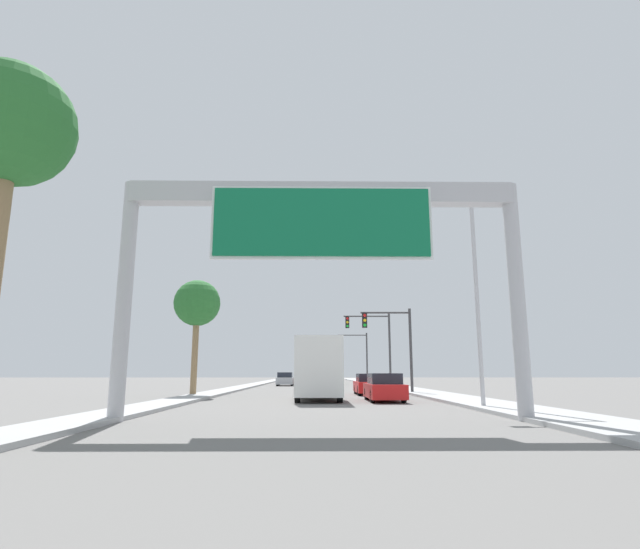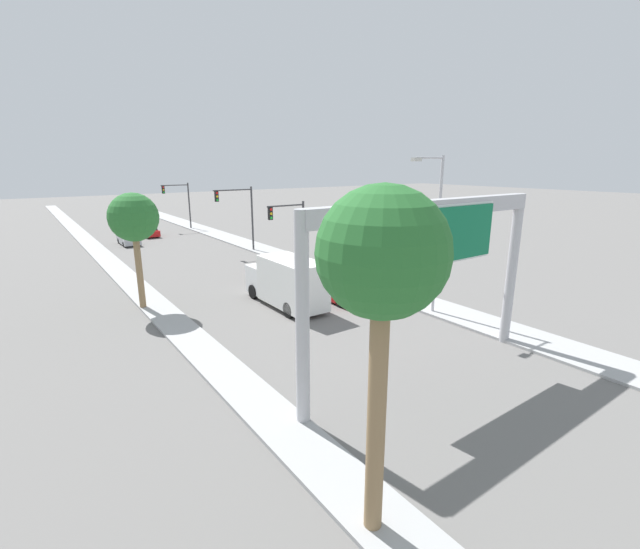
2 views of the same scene
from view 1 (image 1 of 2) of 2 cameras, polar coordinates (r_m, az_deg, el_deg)
The scene contains 14 objects.
sidewalk_right at distance 58.75m, azimuth 7.28°, elevation -12.42°, with size 3.00×120.00×0.15m.
median_strip_left at distance 58.61m, azimuth -7.76°, elevation -12.41°, with size 2.00×120.00×0.15m.
sign_gantry at distance 16.72m, azimuth 0.19°, elevation 4.86°, with size 13.40×0.73×7.84m.
car_far_right at distance 58.15m, azimuth -4.01°, elevation -11.87°, with size 1.84×4.44×1.50m.
car_mid_right at distance 35.09m, azimuth 5.55°, elevation -12.43°, with size 1.73×4.48×1.42m.
car_near_right at distance 62.86m, azimuth -0.50°, elevation -11.85°, with size 1.76×4.48×1.47m.
car_mid_left at distance 27.41m, azimuth 7.34°, elevation -12.74°, with size 1.78×4.68×1.46m.
truck_box_primary at distance 27.97m, azimuth -0.20°, elevation -10.76°, with size 2.43×7.21×3.32m.
traffic_light_near_intersection at distance 36.74m, azimuth 8.52°, elevation -7.01°, with size 3.69×0.32×6.09m.
traffic_light_mid_block at distance 46.63m, azimuth 6.39°, elevation -7.21°, with size 4.33×0.32×6.93m.
traffic_light_far_intersection at distance 66.50m, azimuth 4.37°, elevation -8.58°, with size 3.90×0.32×6.63m.
palm_tree_foreground at distance 14.51m, azimuth -31.98°, elevation 13.65°, with size 3.00×3.00×8.89m.
palm_tree_background at distance 34.15m, azimuth -13.87°, elevation -3.35°, with size 3.04×3.04×7.55m.
street_lamp_right at distance 22.83m, azimuth 16.65°, elevation -0.13°, with size 2.65×0.28×9.74m.
Camera 1 is at (-0.26, 1.82, 1.52)m, focal length 28.00 mm.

